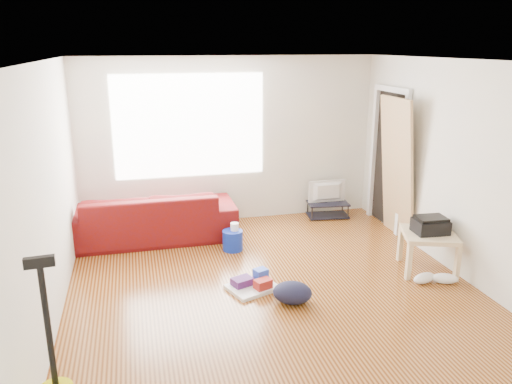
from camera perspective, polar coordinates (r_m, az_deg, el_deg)
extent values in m
cube|color=#532106|center=(5.68, 2.12, -11.32)|extent=(4.50, 5.00, 0.01)
cube|color=white|center=(5.03, 2.43, 14.76)|extent=(4.50, 5.00, 0.01)
cube|color=silver|center=(7.59, -3.01, 5.85)|extent=(4.50, 0.01, 2.50)
cube|color=silver|center=(3.06, 15.63, -11.47)|extent=(4.50, 0.01, 2.50)
cube|color=silver|center=(5.09, -22.84, -0.81)|extent=(0.01, 5.00, 2.50)
cube|color=silver|center=(6.22, 22.63, 2.19)|extent=(0.01, 5.00, 2.50)
cube|color=white|center=(7.44, -7.58, 7.47)|extent=(2.20, 0.01, 1.50)
cube|color=white|center=(7.26, 16.42, 2.69)|extent=(0.06, 0.08, 2.00)
cube|color=white|center=(8.03, 13.23, 4.21)|extent=(0.06, 0.08, 2.00)
cube|color=white|center=(7.49, 15.33, 11.26)|extent=(0.06, 0.98, 0.08)
cube|color=black|center=(7.66, 14.97, 3.50)|extent=(0.01, 0.86, 1.98)
imported|color=#4C0B15|center=(7.28, -11.83, -5.22)|extent=(2.36, 0.92, 0.69)
cube|color=black|center=(8.07, 8.16, -2.64)|extent=(0.68, 0.44, 0.02)
cube|color=black|center=(8.00, 8.22, -1.28)|extent=(0.68, 0.44, 0.02)
cylinder|color=black|center=(7.83, 6.41, -2.46)|extent=(0.02, 0.02, 0.24)
cylinder|color=black|center=(8.11, 5.93, -1.76)|extent=(0.02, 0.02, 0.24)
cylinder|color=black|center=(7.98, 10.48, -2.27)|extent=(0.02, 0.02, 0.24)
cylinder|color=black|center=(8.26, 9.86, -1.59)|extent=(0.02, 0.02, 0.24)
imported|color=black|center=(7.95, 8.27, 0.00)|extent=(0.61, 0.08, 0.35)
cube|color=tan|center=(6.34, 19.21, -4.64)|extent=(0.77, 0.77, 0.05)
cube|color=tan|center=(6.12, 17.07, -7.69)|extent=(0.05, 0.05, 0.44)
cube|color=tan|center=(6.62, 16.16, -5.76)|extent=(0.05, 0.05, 0.44)
cube|color=tan|center=(6.26, 22.01, -7.66)|extent=(0.05, 0.05, 0.44)
cube|color=tan|center=(6.74, 20.75, -5.78)|extent=(0.05, 0.05, 0.44)
cube|color=black|center=(6.30, 19.30, -3.71)|extent=(0.40, 0.32, 0.16)
cube|color=black|center=(6.27, 19.39, -2.85)|extent=(0.36, 0.28, 0.04)
cylinder|color=#0E27A4|center=(6.76, -2.67, -6.60)|extent=(0.35, 0.35, 0.27)
cylinder|color=white|center=(6.71, -2.44, -5.07)|extent=(0.11, 0.11, 0.10)
cube|color=white|center=(5.73, -0.43, -10.85)|extent=(0.63, 0.57, 0.04)
cube|color=#A3231C|center=(5.65, 0.81, -10.45)|extent=(0.22, 0.18, 0.10)
cube|color=#441A5B|center=(5.72, -1.58, -10.17)|extent=(0.27, 0.24, 0.08)
cube|color=blue|center=(5.80, 0.53, -9.44)|extent=(0.18, 0.17, 0.14)
ellipsoid|color=black|center=(5.48, 4.16, -12.46)|extent=(0.51, 0.47, 0.23)
ellipsoid|color=white|center=(6.16, 18.66, -9.31)|extent=(0.32, 0.19, 0.12)
ellipsoid|color=white|center=(6.22, 20.75, -9.24)|extent=(0.33, 0.23, 0.12)
cylinder|color=black|center=(3.42, -22.67, -14.15)|extent=(0.04, 0.04, 0.82)
cube|color=black|center=(3.22, -23.54, -7.35)|extent=(0.18, 0.06, 0.07)
cube|color=tan|center=(7.52, 15.23, -4.73)|extent=(0.25, 0.79, 1.98)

